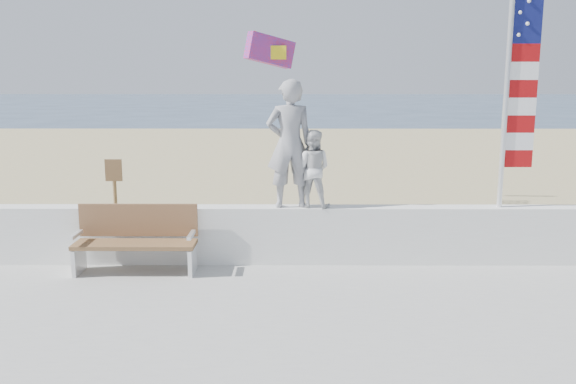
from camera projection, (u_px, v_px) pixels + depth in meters
name	position (u px, v px, depth m)	size (l,w,h in m)	color
ground	(272.00, 323.00, 7.73)	(220.00, 220.00, 0.00)	#2E435D
sand	(282.00, 190.00, 16.56)	(90.00, 40.00, 0.08)	tan
seawall	(275.00, 235.00, 9.58)	(30.00, 0.35, 0.90)	white
adult	(290.00, 144.00, 9.31)	(0.72, 0.47, 1.96)	gray
child	(312.00, 169.00, 9.38)	(0.58, 0.45, 1.20)	silver
bench	(136.00, 238.00, 9.13)	(1.80, 0.57, 1.00)	brown
flag	(515.00, 82.00, 9.12)	(0.50, 0.08, 3.50)	silver
parafoil_kite	(271.00, 51.00, 12.72)	(1.10, 0.76, 0.75)	red
sign	(115.00, 190.00, 11.64)	(0.32, 0.07, 1.46)	brown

